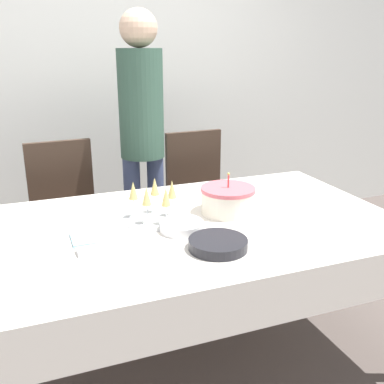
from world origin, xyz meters
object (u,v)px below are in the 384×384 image
(dining_chair_far_left, at_px, (66,214))
(champagne_tray, at_px, (155,203))
(person_standing, at_px, (142,123))
(plate_stack_main, at_px, (218,244))
(birthday_cake, at_px, (228,200))
(plate_stack_dessert, at_px, (182,226))
(dining_chair_far_right, at_px, (200,197))

(dining_chair_far_left, relative_size, champagne_tray, 3.17)
(person_standing, bearing_deg, plate_stack_main, -91.17)
(birthday_cake, bearing_deg, plate_stack_dessert, -155.37)
(birthday_cake, height_order, person_standing, person_standing)
(birthday_cake, relative_size, person_standing, 0.15)
(birthday_cake, distance_m, person_standing, 0.94)
(dining_chair_far_left, relative_size, plate_stack_dessert, 5.01)
(person_standing, bearing_deg, dining_chair_far_left, -173.79)
(plate_stack_main, relative_size, plate_stack_dessert, 1.24)
(dining_chair_far_left, distance_m, dining_chair_far_right, 0.89)
(plate_stack_main, bearing_deg, birthday_cake, 59.37)
(champagne_tray, xyz_separation_m, plate_stack_dessert, (0.07, -0.17, -0.06))
(birthday_cake, relative_size, plate_stack_main, 1.10)
(person_standing, bearing_deg, plate_stack_dessert, -95.58)
(birthday_cake, xyz_separation_m, plate_stack_main, (-0.21, -0.36, -0.04))
(dining_chair_far_left, distance_m, plate_stack_main, 1.31)
(plate_stack_dessert, bearing_deg, dining_chair_far_left, 113.29)
(dining_chair_far_left, distance_m, champagne_tray, 0.91)
(dining_chair_far_left, height_order, person_standing, person_standing)
(dining_chair_far_right, relative_size, birthday_cake, 3.67)
(champagne_tray, bearing_deg, plate_stack_main, -69.97)
(dining_chair_far_left, height_order, plate_stack_dessert, dining_chair_far_left)
(champagne_tray, relative_size, plate_stack_dessert, 1.58)
(plate_stack_dessert, bearing_deg, champagne_tray, 112.57)
(dining_chair_far_left, bearing_deg, birthday_cake, -49.90)
(champagne_tray, bearing_deg, person_standing, 78.60)
(dining_chair_far_left, height_order, plate_stack_main, dining_chair_far_left)
(dining_chair_far_left, xyz_separation_m, dining_chair_far_right, (0.89, 0.00, 0.00))
(dining_chair_far_right, distance_m, champagne_tray, 1.01)
(dining_chair_far_left, relative_size, dining_chair_far_right, 1.00)
(birthday_cake, distance_m, plate_stack_main, 0.42)
(plate_stack_dessert, height_order, person_standing, person_standing)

